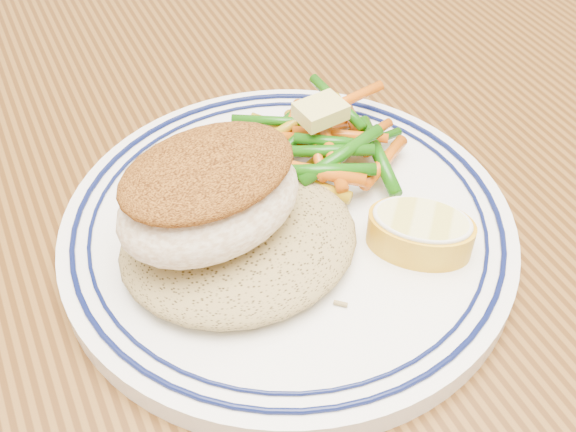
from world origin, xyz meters
The scene contains 7 objects.
dining_table centered at (0.00, 0.00, 0.65)m, with size 1.50×0.90×0.75m.
plate centered at (-0.03, 0.03, 0.76)m, with size 0.25×0.25×0.02m.
rice_pilaf centered at (-0.07, 0.02, 0.78)m, with size 0.13×0.11×0.02m, color olive.
fish_fillet centered at (-0.08, 0.02, 0.81)m, with size 0.11×0.09×0.05m.
vegetable_pile centered at (0.01, 0.06, 0.78)m, with size 0.11×0.10×0.03m.
butter_pat centered at (0.01, 0.07, 0.80)m, with size 0.03×0.02×0.01m, color #E0D56D.
lemon_wedge centered at (0.02, -0.02, 0.78)m, with size 0.07×0.07×0.02m.
Camera 1 is at (-0.15, -0.22, 1.05)m, focal length 45.00 mm.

